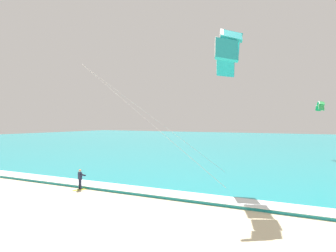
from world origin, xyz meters
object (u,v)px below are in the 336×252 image
at_px(surfboard, 80,189).
at_px(kite_primary, 228,48).
at_px(kite_distant, 320,105).
at_px(kitesurfer, 80,178).

distance_m(surfboard, kite_primary, 16.23).
bearing_deg(surfboard, kite_distant, 64.52).
distance_m(kite_primary, kite_distant, 28.49).
bearing_deg(kite_distant, kite_primary, -98.40).
height_order(kitesurfer, kite_primary, kite_primary).
xyz_separation_m(kite_primary, kite_distant, (4.13, 27.99, -3.31)).
height_order(surfboard, kite_primary, kite_primary).
height_order(surfboard, kite_distant, kite_distant).
relative_size(surfboard, kite_primary, 0.11).
distance_m(kitesurfer, kite_primary, 15.61).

